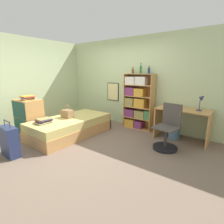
{
  "coord_description": "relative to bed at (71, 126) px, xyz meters",
  "views": [
    {
      "loc": [
        2.84,
        -2.81,
        1.63
      ],
      "look_at": [
        0.56,
        0.21,
        0.75
      ],
      "focal_mm": 28.0,
      "sensor_mm": 36.0,
      "label": 1
    }
  ],
  "objects": [
    {
      "name": "waste_bin",
      "position": [
        2.25,
        1.33,
        -0.1
      ],
      "size": [
        0.26,
        0.26,
        0.25
      ],
      "color": "slate",
      "rests_on": "ground_plane"
    },
    {
      "name": "bottle_green",
      "position": [
        0.89,
        1.59,
        1.41
      ],
      "size": [
        0.06,
        0.06,
        0.19
      ],
      "color": "brown",
      "rests_on": "bookcase"
    },
    {
      "name": "bookcase",
      "position": [
        1.07,
        1.55,
        0.53
      ],
      "size": [
        0.86,
        0.32,
        1.57
      ],
      "color": "tan",
      "rests_on": "ground_plane"
    },
    {
      "name": "handbag",
      "position": [
        -0.08,
        -0.03,
        0.34
      ],
      "size": [
        0.3,
        0.19,
        0.35
      ],
      "color": "#93704C",
      "rests_on": "bed"
    },
    {
      "name": "bottle_brown",
      "position": [
        1.14,
        1.59,
        1.45
      ],
      "size": [
        0.06,
        0.06,
        0.29
      ],
      "color": "#1E6B2D",
      "rests_on": "bookcase"
    },
    {
      "name": "dresser",
      "position": [
        -0.96,
        -0.59,
        0.23
      ],
      "size": [
        0.68,
        0.53,
        0.92
      ],
      "color": "tan",
      "rests_on": "ground_plane"
    },
    {
      "name": "bottle_clear",
      "position": [
        1.38,
        1.6,
        1.42
      ],
      "size": [
        0.07,
        0.07,
        0.21
      ],
      "color": "navy",
      "rests_on": "bookcase"
    },
    {
      "name": "bed",
      "position": [
        0.0,
        0.0,
        0.0
      ],
      "size": [
        1.06,
        2.08,
        0.46
      ],
      "color": "tan",
      "rests_on": "ground_plane"
    },
    {
      "name": "wall_left",
      "position": [
        -1.66,
        -0.02,
        1.07
      ],
      "size": [
        0.06,
        10.0,
        2.6
      ],
      "color": "beige",
      "rests_on": "ground_plane"
    },
    {
      "name": "desk_chair",
      "position": [
        2.3,
        0.69,
        0.08
      ],
      "size": [
        0.53,
        0.53,
        0.97
      ],
      "color": "black",
      "rests_on": "ground_plane"
    },
    {
      "name": "book_stack_on_bed",
      "position": [
        -0.13,
        -0.68,
        0.29
      ],
      "size": [
        0.33,
        0.37,
        0.11
      ],
      "color": "#427A4C",
      "rests_on": "bed"
    },
    {
      "name": "desk",
      "position": [
        2.4,
        1.4,
        0.3
      ],
      "size": [
        1.21,
        0.63,
        0.77
      ],
      "color": "tan",
      "rests_on": "ground_plane"
    },
    {
      "name": "suitcase",
      "position": [
        -0.03,
        -1.5,
        0.07
      ],
      "size": [
        0.48,
        0.23,
        0.72
      ],
      "color": "navy",
      "rests_on": "ground_plane"
    },
    {
      "name": "ground_plane",
      "position": [
        0.64,
        -0.02,
        -0.23
      ],
      "size": [
        14.0,
        14.0,
        0.0
      ],
      "primitive_type": "plane",
      "color": "#756051"
    },
    {
      "name": "desk_lamp",
      "position": [
        2.76,
        1.43,
        0.79
      ],
      "size": [
        0.17,
        0.13,
        0.38
      ],
      "color": "navy",
      "rests_on": "desk"
    },
    {
      "name": "wall_back",
      "position": [
        0.64,
        1.76,
        1.07
      ],
      "size": [
        10.0,
        0.09,
        2.6
      ],
      "color": "beige",
      "rests_on": "ground_plane"
    },
    {
      "name": "magazine_pile_on_dresser",
      "position": [
        -0.91,
        -0.59,
        0.75
      ],
      "size": [
        0.3,
        0.37,
        0.11
      ],
      "color": "gold",
      "rests_on": "dresser"
    }
  ]
}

